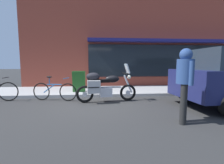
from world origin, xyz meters
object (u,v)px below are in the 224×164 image
object	(u,v)px
touring_motorcycle	(104,86)
parked_bicycle	(54,91)
sandwich_board_sign	(79,82)
pedestrian_walking	(185,76)

from	to	relation	value
touring_motorcycle	parked_bicycle	xyz separation A→B (m)	(-1.83, 0.39, -0.23)
touring_motorcycle	sandwich_board_sign	bearing A→B (deg)	124.09
sandwich_board_sign	parked_bicycle	bearing A→B (deg)	-123.65
touring_motorcycle	parked_bicycle	bearing A→B (deg)	168.13
pedestrian_walking	sandwich_board_sign	size ratio (longest dim) A/B	1.86
pedestrian_walking	sandwich_board_sign	distance (m)	4.80
parked_bicycle	touring_motorcycle	bearing A→B (deg)	-11.87
touring_motorcycle	pedestrian_walking	xyz separation A→B (m)	(1.78, -2.28, 0.50)
sandwich_board_sign	pedestrian_walking	bearing A→B (deg)	-53.59
parked_bicycle	sandwich_board_sign	world-z (taller)	sandwich_board_sign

